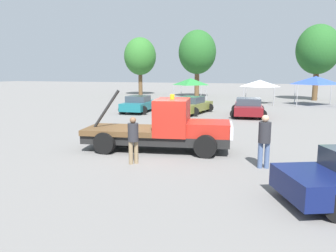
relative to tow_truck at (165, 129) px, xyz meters
name	(u,v)px	position (x,y,z in m)	size (l,w,h in m)	color
ground_plane	(157,150)	(-0.37, -0.06, -0.92)	(160.00, 160.00, 0.00)	slate
tow_truck	(165,129)	(0.00, 0.00, 0.00)	(6.30, 2.81, 2.51)	black
person_near_truck	(264,138)	(3.96, -1.39, 0.13)	(0.41, 0.41, 1.83)	#475B84
person_at_hood	(133,137)	(-0.46, -2.23, 0.05)	(0.37, 0.37, 1.69)	#847051
parked_car_teal	(139,104)	(-6.09, 11.76, -0.28)	(2.49, 4.41, 1.34)	#196670
parked_car_olive	(192,105)	(-1.83, 12.24, -0.27)	(2.91, 4.83, 1.34)	olive
parked_car_maroon	(248,107)	(2.50, 12.01, -0.27)	(2.77, 4.84, 1.34)	maroon
canopy_tent_green	(191,82)	(-4.12, 21.23, 1.27)	(2.93, 2.93, 2.56)	#9E9EA3
canopy_tent_white	(260,83)	(2.88, 22.01, 1.14)	(2.95, 2.95, 2.41)	#9E9EA3
canopy_tent_blue	(316,80)	(8.08, 22.05, 1.49)	(3.45, 3.45, 2.81)	#9E9EA3
tree_left	(197,52)	(-5.07, 28.42, 4.69)	(4.68, 4.68, 8.36)	brown
tree_center	(140,57)	(-13.64, 30.44, 4.39)	(4.43, 4.43, 7.91)	brown
tree_right	(318,50)	(8.75, 27.90, 4.72)	(4.71, 4.71, 8.41)	brown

